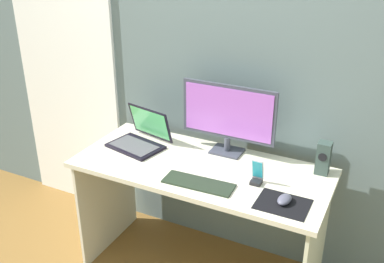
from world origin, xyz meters
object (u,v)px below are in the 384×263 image
object	(u,v)px
speaker_right	(323,158)
keyboard_external	(198,183)
laptop	(140,138)
mouse	(284,199)
monitor	(228,116)
phone_in_dock	(257,175)

from	to	relation	value
speaker_right	keyboard_external	xyz separation A→B (m)	(-0.54, -0.40, -0.09)
laptop	mouse	distance (m)	0.98
monitor	speaker_right	bearing A→B (deg)	0.24
speaker_right	phone_in_dock	size ratio (longest dim) A/B	1.31
speaker_right	laptop	bearing A→B (deg)	-171.91
monitor	laptop	world-z (taller)	monitor
speaker_right	mouse	bearing A→B (deg)	-104.92
monitor	laptop	bearing A→B (deg)	-163.70
speaker_right	laptop	xyz separation A→B (m)	(-1.05, -0.15, -0.05)
mouse	keyboard_external	bearing A→B (deg)	-169.28
monitor	laptop	size ratio (longest dim) A/B	1.55
monitor	speaker_right	xyz separation A→B (m)	(0.55, 0.00, -0.14)
phone_in_dock	monitor	bearing A→B (deg)	136.85
laptop	speaker_right	bearing A→B (deg)	8.09
monitor	keyboard_external	xyz separation A→B (m)	(0.01, -0.40, -0.23)
phone_in_dock	keyboard_external	bearing A→B (deg)	-151.61
monitor	keyboard_external	bearing A→B (deg)	-89.04
laptop	phone_in_dock	bearing A→B (deg)	-7.84
laptop	phone_in_dock	distance (m)	0.78
laptop	phone_in_dock	xyz separation A→B (m)	(0.77, -0.11, 0.00)
speaker_right	phone_in_dock	distance (m)	0.38
monitor	mouse	size ratio (longest dim) A/B	5.59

